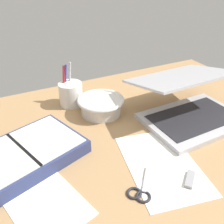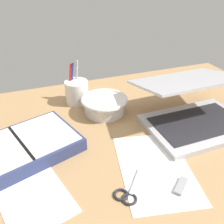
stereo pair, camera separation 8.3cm
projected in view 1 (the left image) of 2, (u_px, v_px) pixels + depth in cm
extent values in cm
cube|color=tan|center=(135.00, 139.00, 83.17)|extent=(140.00, 100.00, 2.00)
cube|color=#B7B7BC|center=(193.00, 119.00, 90.12)|extent=(35.46, 25.42, 1.80)
cube|color=#232328|center=(194.00, 117.00, 89.59)|extent=(31.12, 18.41, 0.24)
cube|color=#B7B7BC|center=(180.00, 77.00, 90.68)|extent=(35.45, 25.00, 6.19)
cube|color=navy|center=(181.00, 78.00, 90.38)|extent=(32.60, 22.42, 5.18)
cylinder|color=silver|center=(101.00, 107.00, 94.32)|extent=(15.04, 15.04, 5.55)
torus|color=silver|center=(101.00, 100.00, 92.88)|extent=(17.70, 17.70, 1.42)
cylinder|color=white|center=(71.00, 94.00, 99.16)|extent=(9.28, 9.28, 9.29)
cylinder|color=black|center=(64.00, 88.00, 98.12)|extent=(2.59, 3.67, 11.83)
cylinder|color=#233899|center=(65.00, 84.00, 98.38)|extent=(3.10, 2.02, 15.06)
cylinder|color=#B21E1E|center=(64.00, 85.00, 97.49)|extent=(3.25, 4.25, 14.66)
cylinder|color=#B7B7BC|center=(70.00, 81.00, 99.06)|extent=(2.27, 1.27, 15.98)
cube|color=navy|center=(25.00, 155.00, 71.92)|extent=(37.43, 30.44, 4.06)
cube|color=silver|center=(47.00, 137.00, 75.54)|extent=(20.27, 23.09, 0.30)
cube|color=black|center=(23.00, 149.00, 70.72)|extent=(6.83, 18.65, 0.30)
cube|color=#B7B7BC|center=(146.00, 179.00, 66.03)|extent=(6.89, 7.72, 0.30)
cube|color=#B7B7BC|center=(146.00, 179.00, 66.19)|extent=(8.80, 4.99, 0.30)
torus|color=#232328|center=(143.00, 197.00, 61.32)|extent=(3.90, 3.90, 0.70)
torus|color=#232328|center=(134.00, 193.00, 62.22)|extent=(3.90, 3.90, 0.70)
cube|color=white|center=(162.00, 164.00, 71.58)|extent=(25.10, 33.32, 0.16)
cube|color=white|center=(38.00, 195.00, 62.01)|extent=(22.53, 31.65, 0.16)
cube|color=#99999E|center=(190.00, 180.00, 65.86)|extent=(5.92, 5.34, 1.00)
cube|color=silver|center=(192.00, 171.00, 68.68)|extent=(1.69, 1.69, 0.60)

